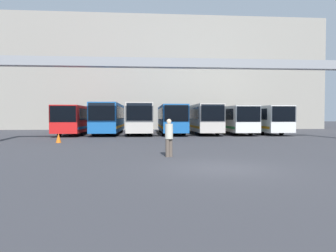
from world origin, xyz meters
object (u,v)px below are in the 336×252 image
at_px(bus_slot_5, 232,118).
at_px(traffic_cone, 59,138).
at_px(bus_slot_6, 259,118).
at_px(pedestrian_mid_right, 169,137).
at_px(bus_slot_2, 140,117).
at_px(bus_slot_4, 201,117).
at_px(bus_slot_3, 171,118).
at_px(bus_slot_1, 109,117).
at_px(bus_slot_0, 78,118).

xyz_separation_m(bus_slot_5, traffic_cone, (-16.01, -10.59, -1.36)).
bearing_deg(bus_slot_6, pedestrian_mid_right, -121.49).
xyz_separation_m(bus_slot_2, traffic_cone, (-5.77, -10.47, -1.52)).
bearing_deg(bus_slot_4, bus_slot_5, -5.52).
xyz_separation_m(bus_slot_2, bus_slot_3, (3.41, 0.63, -0.09)).
xyz_separation_m(bus_slot_1, pedestrian_mid_right, (5.07, -18.78, -0.92)).
bearing_deg(pedestrian_mid_right, bus_slot_4, -135.97).
height_order(bus_slot_2, bus_slot_4, bus_slot_2).
bearing_deg(bus_slot_6, bus_slot_5, -166.76).
xyz_separation_m(bus_slot_4, traffic_cone, (-12.60, -10.92, -1.47)).
bearing_deg(traffic_cone, bus_slot_0, 95.33).
bearing_deg(bus_slot_5, traffic_cone, -146.51).
distance_m(bus_slot_1, bus_slot_6, 17.08).
height_order(bus_slot_1, pedestrian_mid_right, bus_slot_1).
bearing_deg(bus_slot_0, traffic_cone, -84.67).
xyz_separation_m(bus_slot_0, pedestrian_mid_right, (8.48, -19.43, -0.76)).
xyz_separation_m(bus_slot_3, bus_slot_5, (6.82, -0.51, -0.07)).
xyz_separation_m(bus_slot_5, pedestrian_mid_right, (-8.57, -18.76, -0.75)).
xyz_separation_m(bus_slot_2, bus_slot_6, (13.65, 0.92, -0.14)).
bearing_deg(bus_slot_0, bus_slot_1, -10.69).
bearing_deg(bus_slot_3, bus_slot_5, -4.30).
height_order(bus_slot_1, traffic_cone, bus_slot_1).
distance_m(bus_slot_4, traffic_cone, 16.74).
xyz_separation_m(bus_slot_1, bus_slot_3, (6.82, 0.49, -0.09)).
bearing_deg(bus_slot_1, bus_slot_2, -2.37).
xyz_separation_m(bus_slot_4, bus_slot_5, (3.41, -0.33, -0.10)).
relative_size(bus_slot_0, pedestrian_mid_right, 6.79).
bearing_deg(bus_slot_6, bus_slot_4, -176.03).
height_order(bus_slot_0, bus_slot_5, bus_slot_0).
xyz_separation_m(bus_slot_1, traffic_cone, (-2.36, -10.61, -1.53)).
distance_m(bus_slot_2, bus_slot_4, 6.84).
bearing_deg(traffic_cone, bus_slot_1, 77.45).
bearing_deg(bus_slot_0, bus_slot_5, -2.23).
height_order(bus_slot_4, bus_slot_6, bus_slot_4).
relative_size(bus_slot_1, traffic_cone, 15.75).
bearing_deg(bus_slot_2, bus_slot_4, 3.77).
distance_m(bus_slot_0, traffic_cone, 11.39).
relative_size(bus_slot_5, traffic_cone, 15.69).
relative_size(bus_slot_4, pedestrian_mid_right, 6.41).
bearing_deg(bus_slot_2, bus_slot_6, 3.87).
relative_size(bus_slot_0, bus_slot_6, 0.98).
distance_m(bus_slot_1, traffic_cone, 10.98).
height_order(bus_slot_0, pedestrian_mid_right, bus_slot_0).
height_order(bus_slot_2, bus_slot_6, bus_slot_2).
height_order(bus_slot_5, pedestrian_mid_right, bus_slot_5).
height_order(bus_slot_2, bus_slot_3, bus_slot_2).
bearing_deg(bus_slot_4, bus_slot_6, 3.97).
xyz_separation_m(bus_slot_0, bus_slot_6, (20.47, 0.14, 0.01)).
bearing_deg(bus_slot_2, bus_slot_0, 173.43).
bearing_deg(pedestrian_mid_right, bus_slot_1, -105.72).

